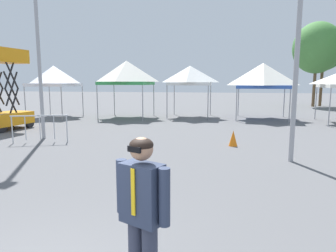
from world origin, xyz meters
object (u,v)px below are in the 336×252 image
crowd_barrier_by_lift (40,123)px  traffic_cone_lot_center (233,138)px  person_foreground (142,211)px  light_pole_near_lift (36,9)px  scissor_lift (5,105)px  tree_behind_tents_right (324,48)px  canopy_tent_behind_left (190,76)px  canopy_tent_center (127,73)px  canopy_tent_behind_right (54,76)px  canopy_tent_right_of_center (263,76)px  tree_behind_tents_left (317,48)px

crowd_barrier_by_lift → traffic_cone_lot_center: 7.38m
person_foreground → light_pole_near_lift: (-6.72, 8.17, 4.12)m
scissor_lift → tree_behind_tents_right: size_ratio=0.50×
canopy_tent_behind_left → light_pole_near_lift: (-4.94, -9.01, 2.38)m
canopy_tent_behind_left → crowd_barrier_by_lift: (-4.53, -9.81, -2.02)m
crowd_barrier_by_lift → canopy_tent_center: bearing=86.5°
traffic_cone_lot_center → canopy_tent_behind_right: bearing=148.2°
canopy_tent_center → crowd_barrier_by_lift: canopy_tent_center is taller
canopy_tent_right_of_center → person_foreground: size_ratio=1.98×
light_pole_near_lift → tree_behind_tents_left: light_pole_near_lift is taller
scissor_lift → person_foreground: bearing=-44.9°
light_pole_near_lift → tree_behind_tents_left: (15.61, 20.41, 0.44)m
tree_behind_tents_right → canopy_tent_center: bearing=-139.3°
canopy_tent_right_of_center → tree_behind_tents_left: size_ratio=0.44×
light_pole_near_lift → tree_behind_tents_left: bearing=52.6°
canopy_tent_behind_right → scissor_lift: 5.85m
scissor_lift → tree_behind_tents_right: tree_behind_tents_right is taller
canopy_tent_right_of_center → crowd_barrier_by_lift: (-9.16, -9.63, -1.98)m
light_pole_near_lift → tree_behind_tents_right: size_ratio=1.17×
canopy_tent_center → light_pole_near_lift: 8.16m
canopy_tent_center → tree_behind_tents_right: 20.64m
light_pole_near_lift → crowd_barrier_by_lift: 4.49m
scissor_lift → light_pole_near_lift: light_pole_near_lift is taller
canopy_tent_center → tree_behind_tents_right: bearing=40.7°
canopy_tent_right_of_center → light_pole_near_lift: (-9.58, -8.83, 2.42)m
person_foreground → traffic_cone_lot_center: size_ratio=3.09×
canopy_tent_center → person_foreground: canopy_tent_center is taller
canopy_tent_right_of_center → scissor_lift: 14.73m
tree_behind_tents_left → canopy_tent_behind_left: bearing=-133.1°
canopy_tent_behind_left → tree_behind_tents_left: size_ratio=0.43×
canopy_tent_right_of_center → canopy_tent_behind_right: bearing=-173.9°
tree_behind_tents_left → canopy_tent_right_of_center: bearing=-117.5°
tree_behind_tents_left → crowd_barrier_by_lift: bearing=-125.6°
traffic_cone_lot_center → light_pole_near_lift: bearing=-179.5°
traffic_cone_lot_center → crowd_barrier_by_lift: bearing=-173.3°
canopy_tent_behind_left → canopy_tent_right_of_center: 4.63m
canopy_tent_behind_left → scissor_lift: 11.05m
canopy_tent_center → tree_behind_tents_left: 19.53m
light_pole_near_lift → tree_behind_tents_right: light_pole_near_lift is taller
canopy_tent_center → canopy_tent_right_of_center: canopy_tent_center is taller
canopy_tent_center → person_foreground: bearing=-70.1°
light_pole_near_lift → traffic_cone_lot_center: size_ratio=15.91×
canopy_tent_behind_right → traffic_cone_lot_center: canopy_tent_behind_right is taller
canopy_tent_behind_right → traffic_cone_lot_center: bearing=-31.8°
canopy_tent_behind_left → scissor_lift: (-8.21, -7.22, -1.58)m
tree_behind_tents_left → scissor_lift: bearing=-135.4°
canopy_tent_center → person_foreground: 17.10m
canopy_tent_behind_right → crowd_barrier_by_lift: (4.48, -8.17, -2.00)m
scissor_lift → canopy_tent_behind_right: bearing=98.2°
canopy_tent_behind_right → person_foreground: canopy_tent_behind_right is taller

